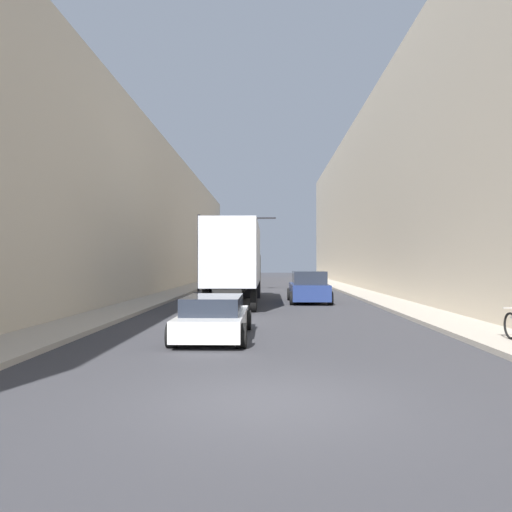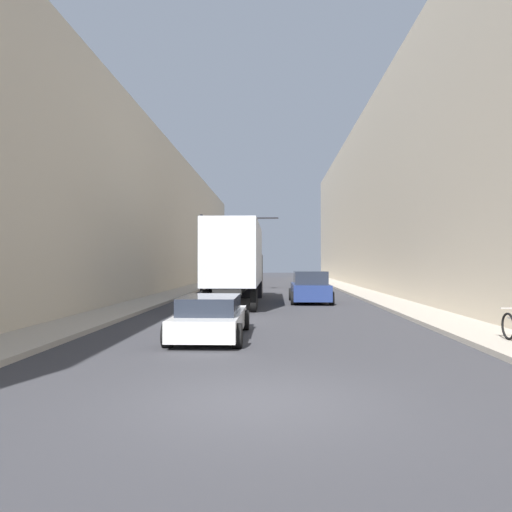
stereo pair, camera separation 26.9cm
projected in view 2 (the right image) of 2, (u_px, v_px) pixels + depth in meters
The scene contains 9 objects.
ground_plane at pixel (256, 402), 7.83m from camera, with size 200.00×200.00×0.00m, color #38383D.
sidewalk_right at pixel (356, 291), 37.57m from camera, with size 2.14×80.00×0.15m.
sidewalk_left at pixel (186, 290), 38.04m from camera, with size 2.14×80.00×0.15m.
building_right at pixel (410, 195), 37.52m from camera, with size 6.00×80.00×14.61m.
building_left at pixel (133, 218), 38.27m from camera, with size 6.00×80.00×11.30m.
semi_truck at pixel (237, 261), 26.93m from camera, with size 2.45×12.50×4.16m.
sedan_car at pixel (211, 317), 14.51m from camera, with size 2.04×4.76×1.23m.
suv_car at pixel (310, 288), 27.18m from camera, with size 2.21×4.51×1.72m.
traffic_signal_gantry at pixel (220, 238), 37.80m from camera, with size 5.95×0.35×5.86m.
Camera 2 is at (0.29, -7.85, 2.19)m, focal length 35.00 mm.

